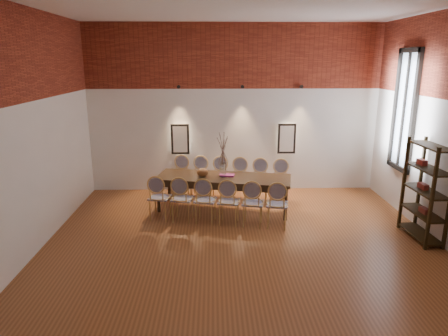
{
  "coord_description": "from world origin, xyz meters",
  "views": [
    {
      "loc": [
        -0.5,
        -6.12,
        3.16
      ],
      "look_at": [
        -0.28,
        1.65,
        1.05
      ],
      "focal_mm": 32.0,
      "sensor_mm": 36.0,
      "label": 1
    }
  ],
  "objects_px": {
    "chair_far_a": "(180,177)",
    "chair_near_c": "(205,200)",
    "dining_table": "(223,193)",
    "chair_far_b": "(199,178)",
    "chair_far_e": "(259,181)",
    "bowl": "(203,172)",
    "shelving_rack": "(426,191)",
    "chair_near_d": "(229,201)",
    "chair_far_c": "(219,179)",
    "book": "(228,175)",
    "chair_near_b": "(182,199)",
    "vase": "(223,170)",
    "chair_near_f": "(277,204)",
    "chair_far_d": "(239,180)",
    "chair_far_f": "(280,182)",
    "chair_near_e": "(253,203)",
    "chair_near_a": "(160,197)"
  },
  "relations": [
    {
      "from": "vase",
      "to": "book",
      "type": "xyz_separation_m",
      "value": [
        0.11,
        0.06,
        -0.14
      ]
    },
    {
      "from": "chair_near_b",
      "to": "chair_near_d",
      "type": "relative_size",
      "value": 1.0
    },
    {
      "from": "dining_table",
      "to": "chair_far_b",
      "type": "bearing_deg",
      "value": 133.96
    },
    {
      "from": "chair_near_e",
      "to": "shelving_rack",
      "type": "height_order",
      "value": "shelving_rack"
    },
    {
      "from": "chair_far_e",
      "to": "shelving_rack",
      "type": "bearing_deg",
      "value": 153.65
    },
    {
      "from": "dining_table",
      "to": "chair_near_f",
      "type": "relative_size",
      "value": 3.02
    },
    {
      "from": "chair_far_d",
      "to": "book",
      "type": "height_order",
      "value": "chair_far_d"
    },
    {
      "from": "chair_near_f",
      "to": "chair_far_c",
      "type": "height_order",
      "value": "same"
    },
    {
      "from": "chair_near_f",
      "to": "chair_far_d",
      "type": "xyz_separation_m",
      "value": [
        -0.64,
        1.63,
        0.0
      ]
    },
    {
      "from": "chair_near_a",
      "to": "chair_far_a",
      "type": "relative_size",
      "value": 1.0
    },
    {
      "from": "shelving_rack",
      "to": "chair_near_d",
      "type": "bearing_deg",
      "value": 165.71
    },
    {
      "from": "chair_far_f",
      "to": "dining_table",
      "type": "bearing_deg",
      "value": 31.89
    },
    {
      "from": "bowl",
      "to": "dining_table",
      "type": "bearing_deg",
      "value": -4.99
    },
    {
      "from": "shelving_rack",
      "to": "chair_near_c",
      "type": "bearing_deg",
      "value": 165.81
    },
    {
      "from": "chair_near_b",
      "to": "chair_near_f",
      "type": "bearing_deg",
      "value": -0.0
    },
    {
      "from": "chair_near_e",
      "to": "book",
      "type": "height_order",
      "value": "chair_near_e"
    },
    {
      "from": "bowl",
      "to": "chair_near_b",
      "type": "bearing_deg",
      "value": -122.59
    },
    {
      "from": "book",
      "to": "chair_near_e",
      "type": "bearing_deg",
      "value": -63.89
    },
    {
      "from": "dining_table",
      "to": "chair_far_f",
      "type": "xyz_separation_m",
      "value": [
        1.31,
        0.49,
        0.09
      ]
    },
    {
      "from": "chair_near_c",
      "to": "book",
      "type": "distance_m",
      "value": 0.92
    },
    {
      "from": "vase",
      "to": "chair_far_e",
      "type": "bearing_deg",
      "value": 34.05
    },
    {
      "from": "chair_near_c",
      "to": "bowl",
      "type": "height_order",
      "value": "chair_near_c"
    },
    {
      "from": "chair_near_e",
      "to": "book",
      "type": "bearing_deg",
      "value": 127.52
    },
    {
      "from": "bowl",
      "to": "shelving_rack",
      "type": "xyz_separation_m",
      "value": [
        4.01,
        -1.57,
        0.06
      ]
    },
    {
      "from": "chair_far_d",
      "to": "chair_near_b",
      "type": "bearing_deg",
      "value": 57.27
    },
    {
      "from": "dining_table",
      "to": "chair_far_e",
      "type": "relative_size",
      "value": 3.02
    },
    {
      "from": "chair_near_e",
      "to": "chair_far_e",
      "type": "height_order",
      "value": "same"
    },
    {
      "from": "chair_near_a",
      "to": "chair_far_a",
      "type": "bearing_deg",
      "value": 90.0
    },
    {
      "from": "chair_near_d",
      "to": "chair_near_f",
      "type": "distance_m",
      "value": 0.95
    },
    {
      "from": "chair_near_d",
      "to": "bowl",
      "type": "height_order",
      "value": "chair_near_d"
    },
    {
      "from": "chair_far_a",
      "to": "chair_near_c",
      "type": "bearing_deg",
      "value": 122.73
    },
    {
      "from": "chair_near_b",
      "to": "chair_near_f",
      "type": "xyz_separation_m",
      "value": [
        1.86,
        -0.37,
        0.0
      ]
    },
    {
      "from": "vase",
      "to": "chair_far_f",
      "type": "bearing_deg",
      "value": 20.17
    },
    {
      "from": "dining_table",
      "to": "book",
      "type": "height_order",
      "value": "book"
    },
    {
      "from": "chair_far_f",
      "to": "shelving_rack",
      "type": "xyz_separation_m",
      "value": [
        2.26,
        -2.01,
        0.43
      ]
    },
    {
      "from": "chair_near_b",
      "to": "chair_near_f",
      "type": "relative_size",
      "value": 1.0
    },
    {
      "from": "chair_near_c",
      "to": "chair_far_d",
      "type": "distance_m",
      "value": 1.55
    },
    {
      "from": "chair_near_c",
      "to": "chair_near_e",
      "type": "xyz_separation_m",
      "value": [
        0.93,
        -0.19,
        0.0
      ]
    },
    {
      "from": "chair_far_d",
      "to": "chair_far_f",
      "type": "height_order",
      "value": "same"
    },
    {
      "from": "chair_far_b",
      "to": "chair_far_e",
      "type": "height_order",
      "value": "same"
    },
    {
      "from": "chair_far_f",
      "to": "chair_near_c",
      "type": "bearing_deg",
      "value": 46.04
    },
    {
      "from": "chair_near_a",
      "to": "chair_near_d",
      "type": "xyz_separation_m",
      "value": [
        1.39,
        -0.28,
        0.0
      ]
    },
    {
      "from": "shelving_rack",
      "to": "chair_far_c",
      "type": "bearing_deg",
      "value": 145.84
    },
    {
      "from": "vase",
      "to": "chair_far_d",
      "type": "bearing_deg",
      "value": 59.75
    },
    {
      "from": "dining_table",
      "to": "chair_near_d",
      "type": "bearing_deg",
      "value": -72.18
    },
    {
      "from": "chair_far_e",
      "to": "shelving_rack",
      "type": "relative_size",
      "value": 0.52
    },
    {
      "from": "book",
      "to": "chair_far_b",
      "type": "bearing_deg",
      "value": 128.93
    },
    {
      "from": "chair_near_b",
      "to": "bowl",
      "type": "height_order",
      "value": "chair_near_b"
    },
    {
      "from": "chair_far_c",
      "to": "book",
      "type": "distance_m",
      "value": 0.79
    },
    {
      "from": "chair_far_a",
      "to": "book",
      "type": "distance_m",
      "value": 1.46
    }
  ]
}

